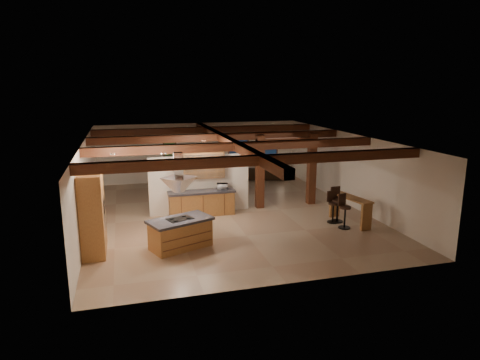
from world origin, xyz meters
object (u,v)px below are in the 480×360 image
object	(u,v)px
bar_counter	(350,205)
sofa	(262,173)
kitchen_island	(180,233)
dining_table	(204,192)

from	to	relation	value
bar_counter	sofa	bearing A→B (deg)	95.60
kitchen_island	sofa	size ratio (longest dim) A/B	0.98
sofa	bar_counter	xyz separation A→B (m)	(0.74, -7.57, 0.34)
kitchen_island	bar_counter	distance (m)	6.11
dining_table	bar_counter	size ratio (longest dim) A/B	1.06
kitchen_island	dining_table	world-z (taller)	kitchen_island
dining_table	sofa	xyz separation A→B (m)	(3.62, 3.15, -0.04)
sofa	bar_counter	size ratio (longest dim) A/B	1.12
kitchen_island	sofa	distance (m)	9.86
kitchen_island	dining_table	size ratio (longest dim) A/B	1.04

